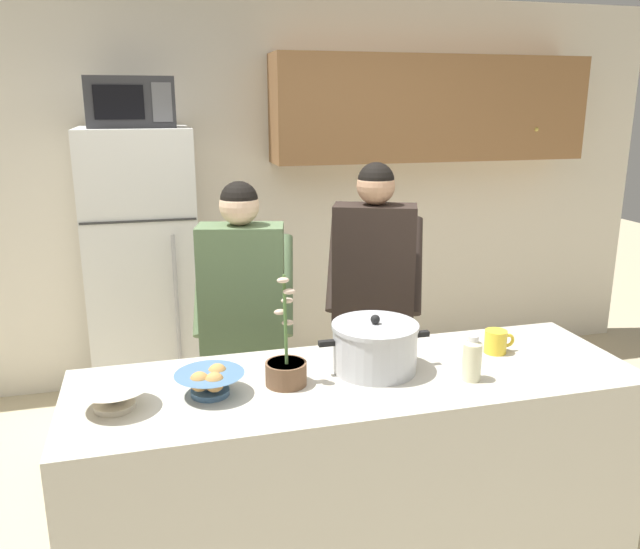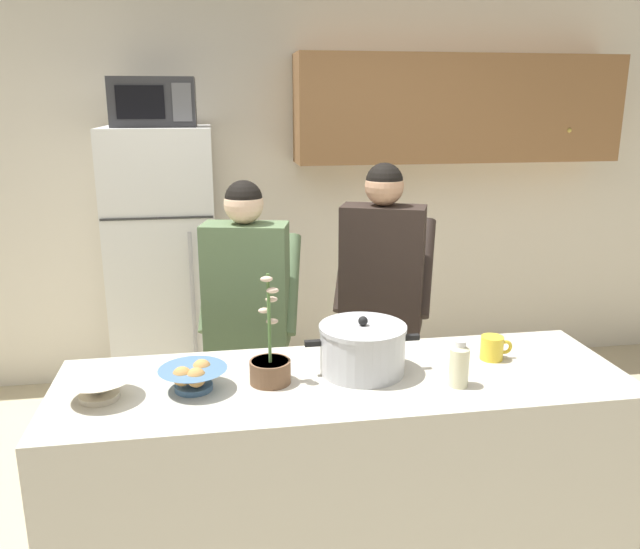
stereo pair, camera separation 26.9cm
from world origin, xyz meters
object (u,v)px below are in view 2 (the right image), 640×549
(coffee_mug, at_px, (493,348))
(cooking_pot, at_px, (362,349))
(person_by_sink, at_px, (382,284))
(bottle_near_edge, at_px, (459,364))
(potted_orchid, at_px, (270,365))
(microwave, at_px, (154,102))
(bread_bowl, at_px, (193,377))
(refrigerator, at_px, (165,270))
(empty_bowl, at_px, (98,386))
(person_near_pot, at_px, (247,304))

(coffee_mug, bearing_deg, cooking_pot, -176.22)
(person_by_sink, height_order, bottle_near_edge, person_by_sink)
(coffee_mug, height_order, bottle_near_edge, bottle_near_edge)
(bottle_near_edge, bearing_deg, person_by_sink, 90.92)
(bottle_near_edge, xyz_separation_m, potted_orchid, (-0.67, 0.14, -0.02))
(microwave, bearing_deg, bottle_near_edge, -59.38)
(potted_orchid, bearing_deg, bread_bowl, -175.27)
(refrigerator, xyz_separation_m, cooking_pot, (0.85, -1.81, 0.13))
(person_by_sink, bearing_deg, coffee_mug, -73.30)
(refrigerator, distance_m, potted_orchid, 1.91)
(microwave, distance_m, bottle_near_edge, 2.46)
(cooking_pot, distance_m, empty_bowl, 0.95)
(cooking_pot, height_order, empty_bowl, cooking_pot)
(microwave, bearing_deg, empty_bowl, -92.98)
(person_by_sink, bearing_deg, cooking_pot, -109.49)
(person_near_pot, xyz_separation_m, bottle_near_edge, (0.71, -0.94, 0.04))
(cooking_pot, bearing_deg, person_by_sink, 70.51)
(person_near_pot, relative_size, empty_bowl, 6.30)
(refrigerator, height_order, bread_bowl, refrigerator)
(microwave, xyz_separation_m, person_by_sink, (1.15, -0.95, -0.90))
(person_near_pot, distance_m, empty_bowl, 1.00)
(refrigerator, xyz_separation_m, person_by_sink, (1.15, -0.97, 0.13))
(person_by_sink, xyz_separation_m, bread_bowl, (-0.92, -0.90, -0.04))
(empty_bowl, height_order, bottle_near_edge, bottle_near_edge)
(person_near_pot, distance_m, bread_bowl, 0.85)
(coffee_mug, xyz_separation_m, bottle_near_edge, (-0.23, -0.21, 0.04))
(bread_bowl, relative_size, bottle_near_edge, 1.42)
(person_by_sink, xyz_separation_m, coffee_mug, (0.24, -0.81, -0.05))
(person_near_pot, distance_m, person_by_sink, 0.70)
(person_near_pot, bearing_deg, microwave, 114.03)
(refrigerator, distance_m, bread_bowl, 1.88)
(bread_bowl, bearing_deg, potted_orchid, 4.73)
(person_near_pot, height_order, bread_bowl, person_near_pot)
(microwave, xyz_separation_m, person_near_pot, (0.46, -1.03, -0.94))
(coffee_mug, bearing_deg, bread_bowl, -175.44)
(bottle_near_edge, bearing_deg, coffee_mug, 43.52)
(person_by_sink, xyz_separation_m, cooking_pot, (-0.30, -0.84, 0.00))
(bottle_near_edge, distance_m, potted_orchid, 0.68)
(microwave, bearing_deg, cooking_pot, -64.58)
(microwave, height_order, cooking_pot, microwave)
(bread_bowl, bearing_deg, microwave, 96.88)
(person_by_sink, xyz_separation_m, potted_orchid, (-0.65, -0.88, -0.03))
(coffee_mug, bearing_deg, person_near_pot, 142.10)
(bottle_near_edge, bearing_deg, bread_bowl, 172.69)
(person_near_pot, bearing_deg, bottle_near_edge, -53.06)
(refrigerator, xyz_separation_m, potted_orchid, (0.50, -1.85, 0.10))
(person_near_pot, xyz_separation_m, bread_bowl, (-0.24, -0.82, 0.00))
(cooking_pot, bearing_deg, bread_bowl, -174.77)
(person_by_sink, bearing_deg, refrigerator, 139.79)
(coffee_mug, relative_size, bottle_near_edge, 0.76)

